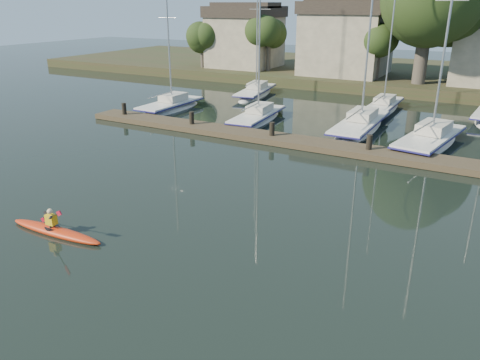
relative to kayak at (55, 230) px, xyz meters
The scene contains 10 objects.
ground 4.80m from the kayak, 14.26° to the left, with size 160.00×160.00×0.00m, color black.
kayak is the anchor object (origin of this frame).
dock 15.88m from the kayak, 72.96° to the left, with size 34.00×2.00×1.80m.
sailboat_0 21.58m from the kayak, 115.78° to the left, with size 2.16×7.72×12.24m.
sailboat_1 19.53m from the kayak, 94.62° to the left, with size 2.66×8.22×13.22m.
sailboat_2 21.27m from the kayak, 74.57° to the left, with size 2.32×9.63×15.92m.
sailboat_3 21.63m from the kayak, 61.44° to the left, with size 3.69×9.07×14.21m.
sailboat_5 29.05m from the kayak, 102.56° to the left, with size 3.43×8.85×14.30m.
sailboat_6 27.97m from the kayak, 78.57° to the left, with size 1.91×9.00×14.31m.
shore 42.05m from the kayak, 81.41° to the left, with size 90.00×25.25×12.75m.
Camera 1 is at (8.95, -11.41, 8.06)m, focal length 35.00 mm.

